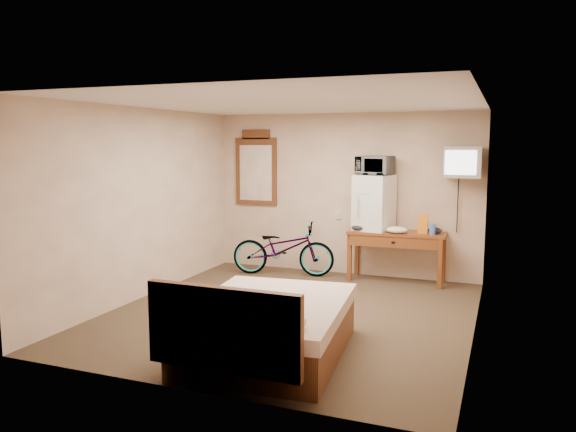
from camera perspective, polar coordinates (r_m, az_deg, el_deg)
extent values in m
plane|color=#423221|center=(6.88, 0.32, -9.85)|extent=(4.60, 4.60, 0.00)
plane|color=silver|center=(6.58, 0.34, 11.42)|extent=(4.60, 4.60, 0.00)
cube|color=beige|center=(8.79, 5.71, 2.22)|extent=(4.20, 0.04, 2.50)
cube|color=beige|center=(4.56, -10.07, -2.68)|extent=(4.20, 0.04, 2.50)
cube|color=beige|center=(7.62, -14.59, 1.22)|extent=(0.04, 4.60, 2.50)
cube|color=beige|center=(6.19, 18.80, -0.32)|extent=(0.04, 4.60, 2.50)
cube|color=beige|center=(8.84, 5.16, 0.10)|extent=(0.08, 0.01, 0.13)
cube|color=brown|center=(8.41, 10.99, -1.69)|extent=(1.42, 0.59, 0.04)
cube|color=brown|center=(8.40, 6.26, -4.21)|extent=(0.06, 0.06, 0.71)
cube|color=brown|center=(8.17, 15.17, -4.76)|extent=(0.06, 0.06, 0.71)
cube|color=brown|center=(8.82, 7.01, -3.66)|extent=(0.06, 0.06, 0.71)
cube|color=brown|center=(8.60, 15.49, -4.16)|extent=(0.06, 0.06, 0.71)
cube|color=brown|center=(8.19, 10.67, -2.64)|extent=(1.29, 0.09, 0.16)
cube|color=black|center=(8.17, 10.65, -2.66)|extent=(0.05, 0.02, 0.03)
cube|color=white|center=(8.43, 8.74, 1.35)|extent=(0.61, 0.59, 0.82)
cube|color=#A2A29D|center=(8.18, 8.39, 2.33)|extent=(0.50, 0.01, 0.00)
cylinder|color=#A2A29D|center=(8.24, 7.13, 0.89)|extent=(0.02, 0.02, 0.30)
imported|color=white|center=(8.40, 8.81, 5.09)|extent=(0.57, 0.44, 0.28)
cube|color=orange|center=(8.30, 13.54, -0.79)|extent=(0.14, 0.09, 0.27)
cylinder|color=#3C6BCD|center=(8.23, 14.47, -1.31)|extent=(0.09, 0.09, 0.15)
ellipsoid|color=white|center=(8.23, 10.99, -1.40)|extent=(0.31, 0.24, 0.10)
ellipsoid|color=black|center=(8.38, 7.28, -1.18)|extent=(0.25, 0.19, 0.09)
ellipsoid|color=black|center=(8.33, 14.71, -1.43)|extent=(0.20, 0.16, 0.09)
cube|color=black|center=(8.45, 17.35, 4.61)|extent=(0.14, 0.02, 0.14)
cylinder|color=black|center=(8.40, 17.33, 4.60)|extent=(0.05, 0.30, 0.05)
cube|color=#A2A29D|center=(8.18, 17.25, 5.26)|extent=(0.53, 0.46, 0.43)
cube|color=white|center=(7.97, 17.13, 5.21)|extent=(0.41, 0.05, 0.33)
cube|color=black|center=(8.39, 17.35, 5.30)|extent=(0.31, 0.04, 0.27)
cube|color=brown|center=(9.25, -3.25, 4.54)|extent=(0.73, 0.04, 1.10)
cube|color=brown|center=(9.24, -3.28, 8.28)|extent=(0.48, 0.04, 0.15)
cube|color=white|center=(9.24, -3.30, 4.39)|extent=(0.57, 0.01, 0.90)
imported|color=black|center=(8.71, -0.49, -3.32)|extent=(1.67, 0.84, 0.84)
cube|color=brown|center=(5.57, -1.86, -11.88)|extent=(1.54, 1.95, 0.40)
cube|color=beige|center=(5.49, -1.87, -9.42)|extent=(1.59, 1.99, 0.14)
cube|color=brown|center=(4.64, -6.64, -11.38)|extent=(1.36, 0.08, 0.70)
ellipsoid|color=silver|center=(5.04, -8.22, -9.53)|extent=(0.57, 0.35, 0.20)
ellipsoid|color=silver|center=(4.77, -1.43, -10.44)|extent=(0.57, 0.35, 0.20)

